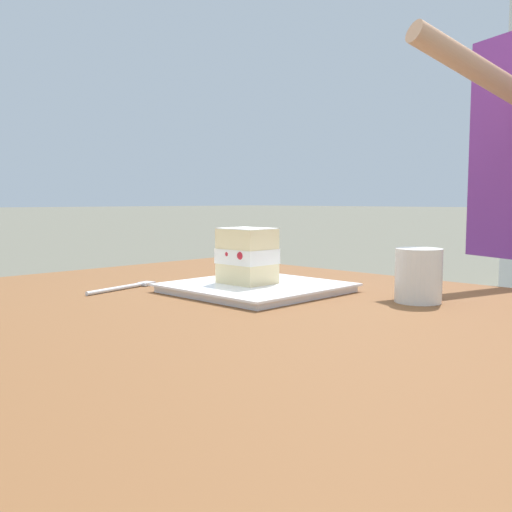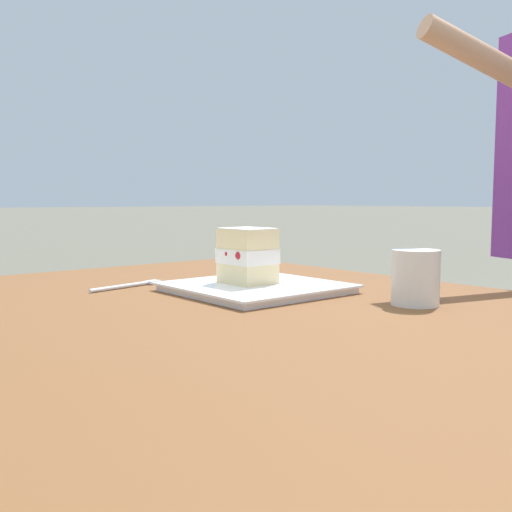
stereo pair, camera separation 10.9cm
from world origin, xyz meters
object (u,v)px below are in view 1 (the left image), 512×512
(patio_table, at_px, (233,365))
(coffee_cup, at_px, (418,275))
(dessert_fork, at_px, (126,287))
(cake_slice, at_px, (247,256))
(dessert_plate, at_px, (256,288))

(patio_table, relative_size, coffee_cup, 14.19)
(dessert_fork, bearing_deg, cake_slice, -142.80)
(patio_table, xyz_separation_m, dessert_plate, (0.09, -0.14, 0.10))
(dessert_plate, xyz_separation_m, cake_slice, (0.02, 0.01, 0.06))
(dessert_plate, relative_size, cake_slice, 2.73)
(dessert_fork, height_order, coffee_cup, coffee_cup)
(dessert_fork, bearing_deg, dessert_plate, -143.64)
(dessert_plate, bearing_deg, patio_table, 121.89)
(cake_slice, bearing_deg, coffee_cup, -157.16)
(cake_slice, distance_m, coffee_cup, 0.31)
(cake_slice, height_order, dessert_fork, cake_slice)
(patio_table, relative_size, cake_slice, 12.45)
(cake_slice, relative_size, dessert_fork, 0.62)
(dessert_plate, height_order, dessert_fork, dessert_plate)
(dessert_plate, bearing_deg, dessert_fork, 36.36)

